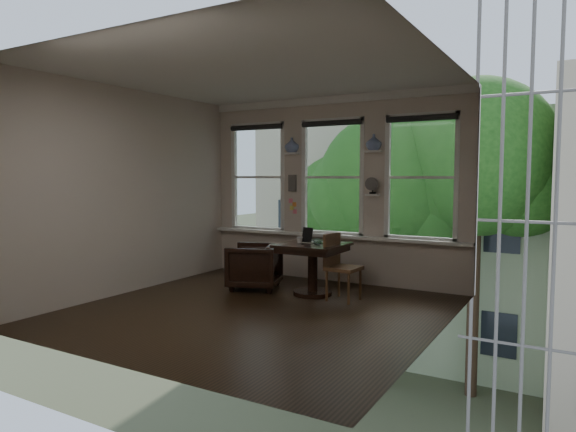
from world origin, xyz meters
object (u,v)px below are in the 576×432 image
Objects in this scene: side_chair_right at (344,268)px; table at (313,269)px; laptop at (319,242)px; armchair_left at (254,266)px; mug at (300,240)px.

table is at bearing 85.89° from side_chair_right.
laptop reaches higher than table.
mug is (0.76, 0.05, 0.45)m from armchair_left.
side_chair_right is at bearing -4.43° from mug.
laptop is (-0.46, 0.17, 0.30)m from side_chair_right.
table is 2.77× the size of laptop.
table reaches higher than armchair_left.
mug is at bearing -152.57° from laptop.
laptop is at bearing 50.28° from table.
laptop is at bearing 75.44° from side_chair_right.
mug is (-0.73, 0.06, 0.33)m from side_chair_right.
side_chair_right reaches higher than table.
side_chair_right is (1.49, -0.00, 0.11)m from armchair_left.
armchair_left is 2.33× the size of laptop.
side_chair_right is at bearing -14.49° from laptop.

